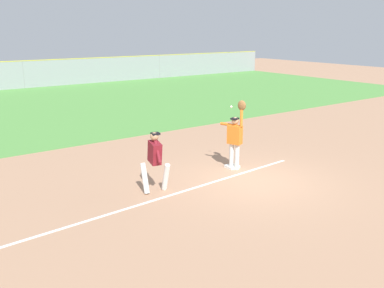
{
  "coord_description": "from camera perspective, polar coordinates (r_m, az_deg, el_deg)",
  "views": [
    {
      "loc": [
        -8.49,
        -8.63,
        4.41
      ],
      "look_at": [
        -1.3,
        1.35,
        1.05
      ],
      "focal_mm": 39.41,
      "sensor_mm": 36.0,
      "label": 1
    }
  ],
  "objects": [
    {
      "name": "ground_plane",
      "position": [
        12.88,
        8.24,
        -4.9
      ],
      "size": [
        79.29,
        79.29,
        0.0
      ],
      "primitive_type": "plane",
      "color": "tan"
    },
    {
      "name": "outfield_grass",
      "position": [
        26.43,
        -16.6,
        5.07
      ],
      "size": [
        48.61,
        18.36,
        0.01
      ],
      "primitive_type": "cube",
      "color": "#549342",
      "rests_on": "ground_plane"
    },
    {
      "name": "chalk_foul_line",
      "position": [
        11.12,
        -7.3,
        -8.2
      ],
      "size": [
        11.97,
        0.99,
        0.01
      ],
      "primitive_type": "cube",
      "rotation": [
        0.0,
        0.0,
        0.07
      ],
      "color": "white",
      "rests_on": "ground_plane"
    },
    {
      "name": "first_base",
      "position": [
        13.95,
        5.44,
        -3.05
      ],
      "size": [
        0.39,
        0.39,
        0.08
      ],
      "primitive_type": "cube",
      "rotation": [
        0.0,
        0.0,
        -0.02
      ],
      "color": "white",
      "rests_on": "ground_plane"
    },
    {
      "name": "fielder",
      "position": [
        13.53,
        5.88,
        1.13
      ],
      "size": [
        0.41,
        0.88,
        2.28
      ],
      "rotation": [
        0.0,
        0.0,
        3.47
      ],
      "color": "silver",
      "rests_on": "ground_plane"
    },
    {
      "name": "runner",
      "position": [
        11.61,
        -5.04,
        -1.89
      ],
      "size": [
        0.75,
        0.84,
        1.72
      ],
      "rotation": [
        0.0,
        0.0,
        -0.18
      ],
      "color": "white",
      "rests_on": "ground_plane"
    },
    {
      "name": "baseball",
      "position": [
        13.61,
        5.34,
        5.05
      ],
      "size": [
        0.07,
        0.07,
        0.07
      ],
      "primitive_type": "sphere",
      "color": "white"
    },
    {
      "name": "outfield_fence",
      "position": [
        35.04,
        -21.85,
        8.72
      ],
      "size": [
        48.69,
        0.08,
        2.11
      ],
      "color": "#93999E",
      "rests_on": "ground_plane"
    },
    {
      "name": "parked_car_green",
      "position": [
        40.03,
        -20.45,
        9.0
      ],
      "size": [
        4.48,
        2.27,
        1.25
      ],
      "rotation": [
        0.0,
        0.0,
        0.04
      ],
      "color": "#1E6B33",
      "rests_on": "ground_plane"
    },
    {
      "name": "parked_car_blue",
      "position": [
        41.58,
        -12.41,
        9.8
      ],
      "size": [
        4.49,
        2.29,
        1.25
      ],
      "rotation": [
        0.0,
        0.0,
        0.05
      ],
      "color": "#23389E",
      "rests_on": "ground_plane"
    }
  ]
}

